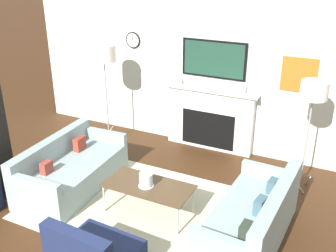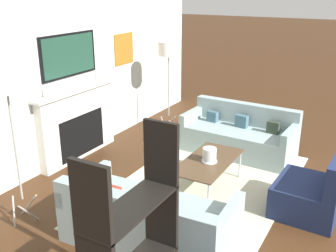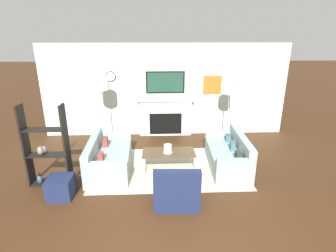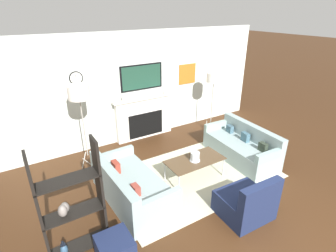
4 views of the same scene
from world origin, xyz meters
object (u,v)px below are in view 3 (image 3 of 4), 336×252
at_px(floor_lamp_right, 230,90).
at_px(shelf_unit, 46,150).
at_px(armchair, 176,191).
at_px(couch_right, 229,155).
at_px(couch_left, 108,159).
at_px(floor_lamp_left, 101,85).
at_px(ottoman, 61,187).
at_px(hurricane_candle, 168,149).
at_px(coffee_table, 169,153).

height_order(floor_lamp_right, shelf_unit, shelf_unit).
distance_m(armchair, shelf_unit, 2.70).
bearing_deg(couch_right, couch_left, 179.97).
xyz_separation_m(floor_lamp_left, ottoman, (-0.37, -2.54, -1.46)).
bearing_deg(ottoman, floor_lamp_right, 33.95).
bearing_deg(couch_left, hurricane_candle, -3.93).
distance_m(coffee_table, floor_lamp_left, 2.62).
xyz_separation_m(couch_right, ottoman, (-3.45, -1.06, -0.08)).
distance_m(couch_left, armchair, 1.99).
xyz_separation_m(couch_right, coffee_table, (-1.38, -0.07, 0.12)).
bearing_deg(couch_left, armchair, -43.55).
xyz_separation_m(shelf_unit, ottoman, (0.39, -0.50, -0.54)).
height_order(coffee_table, shelf_unit, shelf_unit).
bearing_deg(couch_right, ottoman, -162.89).
xyz_separation_m(armchair, hurricane_candle, (-0.10, 1.28, 0.25)).
xyz_separation_m(couch_right, floor_lamp_right, (0.33, 1.48, 1.22)).
relative_size(hurricane_candle, shelf_unit, 0.12).
height_order(couch_right, coffee_table, couch_right).
height_order(hurricane_candle, ottoman, hurricane_candle).
distance_m(couch_left, couch_right, 2.74).
bearing_deg(coffee_table, couch_left, 177.05).
bearing_deg(armchair, shelf_unit, 162.32).
distance_m(armchair, ottoman, 2.17).
relative_size(armchair, hurricane_candle, 3.97).
relative_size(couch_left, floor_lamp_left, 0.98).
relative_size(floor_lamp_left, ottoman, 4.07).
xyz_separation_m(floor_lamp_right, shelf_unit, (-4.16, -2.04, -0.76)).
height_order(armchair, floor_lamp_right, floor_lamp_right).
bearing_deg(armchair, hurricane_candle, 94.39).
distance_m(couch_left, coffee_table, 1.37).
height_order(armchair, floor_lamp_left, floor_lamp_left).
bearing_deg(floor_lamp_left, shelf_unit, -110.32).
xyz_separation_m(hurricane_candle, ottoman, (-2.05, -0.97, -0.31)).
relative_size(floor_lamp_right, shelf_unit, 1.00).
distance_m(couch_right, armchair, 1.89).
distance_m(hurricane_candle, ottoman, 2.28).
xyz_separation_m(armchair, coffee_table, (-0.08, 1.30, 0.14)).
relative_size(floor_lamp_right, ottoman, 3.69).
bearing_deg(ottoman, shelf_unit, 127.71).
bearing_deg(hurricane_candle, couch_left, 176.07).
bearing_deg(couch_left, floor_lamp_left, 102.71).
relative_size(couch_right, floor_lamp_right, 1.08).
distance_m(couch_left, floor_lamp_left, 2.06).
distance_m(couch_right, floor_lamp_left, 3.68).
distance_m(floor_lamp_right, shelf_unit, 4.70).
height_order(couch_left, ottoman, couch_left).
bearing_deg(shelf_unit, hurricane_candle, 10.93).
relative_size(couch_left, coffee_table, 1.53).
distance_m(couch_right, ottoman, 3.61).
bearing_deg(floor_lamp_left, ottoman, -98.26).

